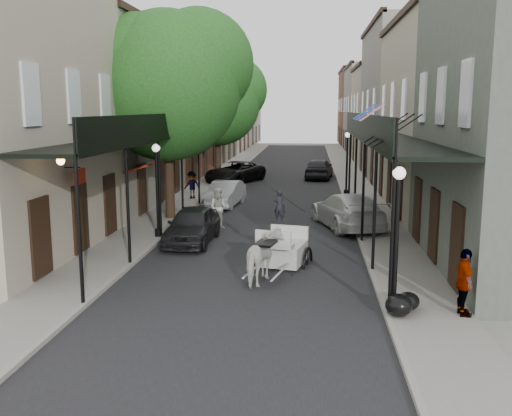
% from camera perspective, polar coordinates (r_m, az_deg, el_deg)
% --- Properties ---
extents(ground, '(140.00, 140.00, 0.00)m').
position_cam_1_polar(ground, '(16.91, -1.46, -8.02)').
color(ground, gray).
rests_on(ground, ground).
extents(road, '(8.00, 90.00, 0.01)m').
position_cam_1_polar(road, '(36.40, 2.34, 1.73)').
color(road, black).
rests_on(road, ground).
extents(sidewalk_left, '(2.20, 90.00, 0.12)m').
position_cam_1_polar(sidewalk_left, '(37.00, -5.42, 1.91)').
color(sidewalk_left, gray).
rests_on(sidewalk_left, ground).
extents(sidewalk_right, '(2.20, 90.00, 0.12)m').
position_cam_1_polar(sidewalk_right, '(36.46, 10.22, 1.68)').
color(sidewalk_right, gray).
rests_on(sidewalk_right, ground).
extents(building_row_left, '(5.00, 80.00, 10.50)m').
position_cam_1_polar(building_row_left, '(47.16, -7.57, 9.92)').
color(building_row_left, '#A49883').
rests_on(building_row_left, ground).
extents(building_row_right, '(5.00, 80.00, 10.50)m').
position_cam_1_polar(building_row_right, '(46.44, 13.91, 9.72)').
color(building_row_right, gray).
rests_on(building_row_right, ground).
extents(gallery_left, '(2.20, 18.05, 4.88)m').
position_cam_1_polar(gallery_left, '(23.95, -10.98, 7.00)').
color(gallery_left, black).
rests_on(gallery_left, sidewalk_left).
extents(gallery_right, '(2.20, 18.05, 4.88)m').
position_cam_1_polar(gallery_right, '(23.15, 12.59, 6.84)').
color(gallery_right, black).
rests_on(gallery_right, sidewalk_right).
extents(tree_near, '(7.31, 6.80, 9.63)m').
position_cam_1_polar(tree_near, '(26.89, -7.95, 12.58)').
color(tree_near, '#382619').
rests_on(tree_near, sidewalk_left).
extents(tree_far, '(6.45, 6.00, 8.61)m').
position_cam_1_polar(tree_far, '(40.62, -3.36, 10.83)').
color(tree_far, '#382619').
rests_on(tree_far, sidewalk_left).
extents(lamppost_right_near, '(0.32, 0.32, 3.71)m').
position_cam_1_polar(lamppost_right_near, '(14.48, 13.86, -2.98)').
color(lamppost_right_near, black).
rests_on(lamppost_right_near, sidewalk_right).
extents(lamppost_left, '(0.32, 0.32, 3.71)m').
position_cam_1_polar(lamppost_left, '(23.01, -9.85, 1.90)').
color(lamppost_left, black).
rests_on(lamppost_left, sidewalk_left).
extents(lamppost_right_far, '(0.32, 0.32, 3.71)m').
position_cam_1_polar(lamppost_right_far, '(34.18, 9.08, 4.53)').
color(lamppost_right_far, black).
rests_on(lamppost_right_far, sidewalk_right).
extents(horse, '(1.25, 2.03, 1.59)m').
position_cam_1_polar(horse, '(17.21, 0.89, -4.93)').
color(horse, silver).
rests_on(horse, ground).
extents(carriage, '(1.93, 2.58, 2.66)m').
position_cam_1_polar(carriage, '(19.47, 3.06, -2.46)').
color(carriage, black).
rests_on(carriage, ground).
extents(pedestrian_walking, '(0.91, 0.73, 1.81)m').
position_cam_1_polar(pedestrian_walking, '(24.96, -3.73, -0.01)').
color(pedestrian_walking, '#B1B2A7').
rests_on(pedestrian_walking, ground).
extents(pedestrian_sidewalk_left, '(1.15, 1.08, 1.56)m').
position_cam_1_polar(pedestrian_sidewalk_left, '(32.68, -6.43, 2.31)').
color(pedestrian_sidewalk_left, gray).
rests_on(pedestrian_sidewalk_left, sidewalk_left).
extents(pedestrian_sidewalk_right, '(0.44, 1.01, 1.71)m').
position_cam_1_polar(pedestrian_sidewalk_right, '(15.09, 20.13, -7.00)').
color(pedestrian_sidewalk_right, gray).
rests_on(pedestrian_sidewalk_right, sidewalk_right).
extents(car_left_near, '(1.78, 4.23, 1.43)m').
position_cam_1_polar(car_left_near, '(22.37, -6.40, -1.72)').
color(car_left_near, black).
rests_on(car_left_near, ground).
extents(car_left_mid, '(1.89, 4.21, 1.34)m').
position_cam_1_polar(car_left_mid, '(30.65, -3.13, 1.42)').
color(car_left_mid, gray).
rests_on(car_left_mid, ground).
extents(car_left_far, '(4.42, 5.85, 1.48)m').
position_cam_1_polar(car_left_far, '(40.57, -2.11, 3.62)').
color(car_left_far, black).
rests_on(car_left_far, ground).
extents(car_right_near, '(3.53, 5.69, 1.54)m').
position_cam_1_polar(car_right_near, '(25.41, 9.10, -0.25)').
color(car_right_near, silver).
rests_on(car_right_near, ground).
extents(car_right_far, '(2.33, 4.75, 1.56)m').
position_cam_1_polar(car_right_far, '(42.82, 6.33, 3.96)').
color(car_right_far, black).
rests_on(car_right_far, ground).
extents(trash_bags, '(0.93, 1.08, 0.57)m').
position_cam_1_polar(trash_bags, '(14.94, 14.43, -9.25)').
color(trash_bags, black).
rests_on(trash_bags, sidewalk_right).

